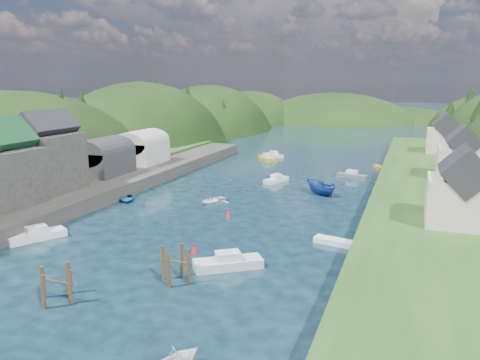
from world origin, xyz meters
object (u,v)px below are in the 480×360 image
at_px(piling_cluster_near, 56,288).
at_px(channel_buoy_near, 194,249).
at_px(channel_buoy_far, 228,213).
at_px(piling_cluster_far, 176,268).

height_order(piling_cluster_near, channel_buoy_near, piling_cluster_near).
distance_m(piling_cluster_near, channel_buoy_far, 27.01).
bearing_deg(piling_cluster_near, channel_buoy_near, 66.52).
bearing_deg(piling_cluster_far, piling_cluster_near, -137.80).
relative_size(piling_cluster_near, channel_buoy_far, 3.06).
xyz_separation_m(piling_cluster_near, piling_cluster_far, (7.24, 6.57, 0.17)).
bearing_deg(channel_buoy_far, piling_cluster_near, -98.94).
xyz_separation_m(channel_buoy_near, channel_buoy_far, (-1.59, 13.36, 0.00)).
distance_m(piling_cluster_far, channel_buoy_near, 6.95).
bearing_deg(channel_buoy_near, piling_cluster_near, -113.48).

